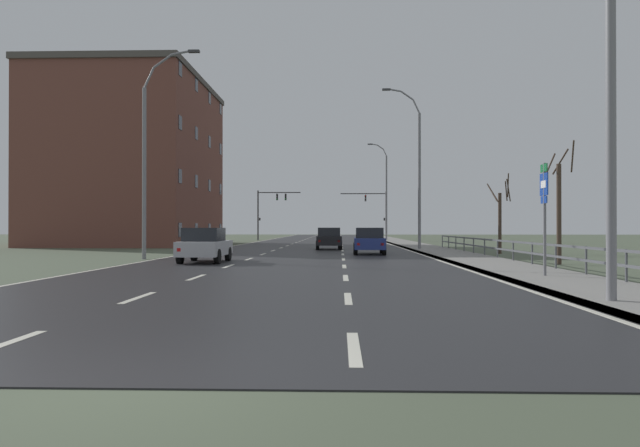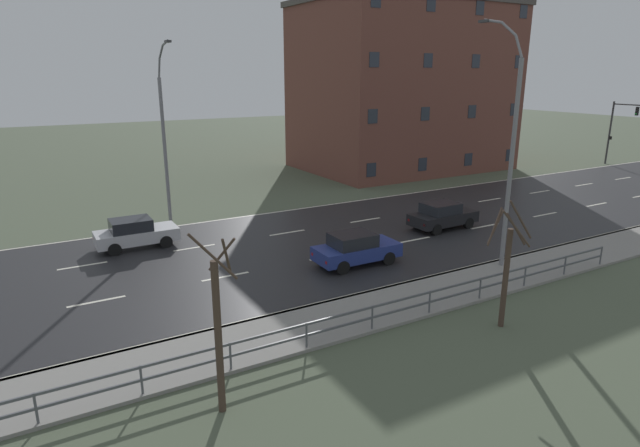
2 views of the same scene
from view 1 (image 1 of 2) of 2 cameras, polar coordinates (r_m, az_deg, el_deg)
name	(u,v)px [view 1 (image 1 of 2)]	position (r m, az deg, el deg)	size (l,w,h in m)	color
ground_plane	(316,246)	(53.85, -0.40, -2.13)	(160.00, 160.00, 0.12)	#4C5642
road_asphalt_strip	(320,242)	(65.83, 0.01, -1.75)	(14.00, 120.00, 0.03)	#232326
sidewalk_right	(397,241)	(66.09, 7.34, -1.70)	(3.00, 120.00, 0.12)	gray
guardrail	(505,246)	(29.18, 17.20, -2.09)	(0.07, 34.15, 1.00)	#515459
street_lamp_foreground	(601,29)	(13.87, 25.20, 16.42)	(2.84, 0.24, 11.48)	slate
street_lamp_midground	(417,171)	(41.58, 9.22, 4.95)	(2.63, 0.24, 11.14)	slate
street_lamp_distant	(385,193)	(70.24, 6.24, 2.91)	(2.28, 0.24, 11.41)	slate
street_lamp_left_bank	(148,157)	(31.21, -16.02, 6.07)	(2.88, 0.24, 10.46)	slate
highway_sign	(544,205)	(19.49, 20.57, 1.68)	(0.09, 0.68, 3.55)	slate
traffic_signal_right	(377,208)	(74.64, 5.47, 1.50)	(5.73, 0.36, 6.04)	#38383A
traffic_signal_left	(269,206)	(73.84, -4.92, 1.68)	(5.34, 0.36, 6.13)	#38383A
car_distant	(329,238)	(43.07, 0.85, -1.41)	(1.93, 4.15, 1.57)	black
car_near_right	(369,241)	(35.37, 4.70, -1.64)	(1.89, 4.13, 1.57)	navy
car_far_right	(205,245)	(27.47, -10.89, -2.00)	(1.85, 4.11, 1.57)	#B7B7BC
brick_building	(133,162)	(57.56, -17.38, 5.57)	(13.18, 18.52, 15.04)	brown
bare_tree_near	(559,209)	(27.62, 21.82, 1.33)	(1.26, 1.31, 5.24)	#423328
bare_tree_mid	(500,217)	(37.60, 16.78, 0.63)	(1.44, 1.13, 4.82)	#423328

